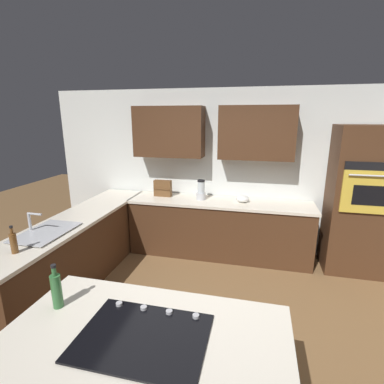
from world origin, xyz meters
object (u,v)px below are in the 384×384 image
Objects in this scene: wall_oven at (359,201)px; oil_bottle at (57,290)px; sink_unit at (45,232)px; cooktop at (143,336)px; dish_soap_bottle at (14,242)px; blender at (201,191)px; mixing_bowl at (243,199)px; spice_rack at (163,188)px.

wall_oven is 6.47× the size of oil_bottle.
sink_unit is 1.48m from oil_bottle.
dish_soap_bottle is (1.62, -0.74, 0.10)m from cooktop.
wall_oven is 2.95× the size of sink_unit.
wall_oven is 3.86m from oil_bottle.
blender is at bearing -85.10° from cooktop.
wall_oven reaches higher than mixing_bowl.
dish_soap_bottle is (0.72, 2.27, -0.02)m from spice_rack.
cooktop is at bearing 155.58° from dish_soap_bottle.
oil_bottle is at bearing 132.75° from sink_unit.
blender reaches higher than spice_rack.
sink_unit is at bearing 39.97° from mixing_bowl.
spice_rack is (1.30, -0.05, 0.08)m from mixing_bowl.
sink_unit is (3.68, 1.70, -0.12)m from wall_oven.
blender is at bearing -98.56° from oil_bottle.
spice_rack reaches higher than sink_unit.
cooktop is 2.99m from mixing_bowl.
spice_rack is 2.88m from oil_bottle.
oil_bottle is at bearing 147.36° from dish_soap_bottle.
sink_unit is at bearing -35.89° from cooktop.
sink_unit is 2.19× the size of oil_bottle.
wall_oven is at bearing -155.16° from sink_unit.
dish_soap_bottle is 0.87× the size of oil_bottle.
wall_oven is 7.47× the size of dish_soap_bottle.
blender reaches higher than cooktop.
spice_rack is at bearing -73.26° from cooktop.
oil_bottle is (-0.22, 2.87, -0.00)m from spice_rack.
oil_bottle is at bearing 94.47° from spice_rack.
spice_rack is (2.90, -0.08, -0.01)m from wall_oven.
sink_unit is 3.61× the size of mixing_bowl.
mixing_bowl is at bearing -140.03° from sink_unit.
blender is (2.25, -0.04, -0.00)m from wall_oven.
oil_bottle reaches higher than mixing_bowl.
blender is at bearing -0.99° from wall_oven.
wall_oven reaches higher than oil_bottle.
cooktop is at bearing 94.90° from blender.
wall_oven is 7.23× the size of spice_rack.
sink_unit is 2.45× the size of spice_rack.
dish_soap_bottle is at bearing -24.42° from cooktop.
cooktop is 1.79m from dish_soap_bottle.
mixing_bowl is 0.70× the size of dish_soap_bottle.
mixing_bowl is at bearing -110.83° from oil_bottle.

